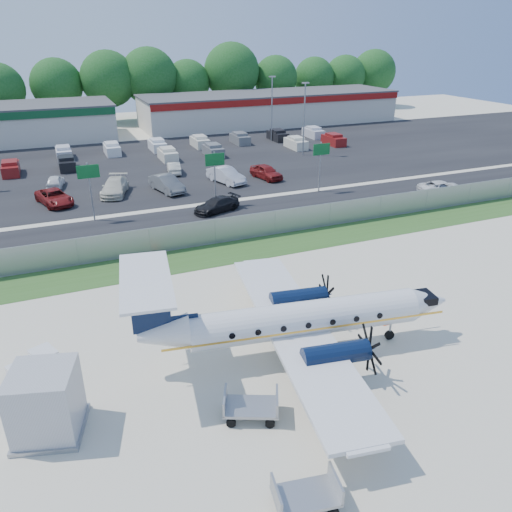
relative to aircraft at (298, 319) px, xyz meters
name	(u,v)px	position (x,y,z in m)	size (l,w,h in m)	color
ground	(299,338)	(0.72, 1.11, -1.97)	(170.00, 170.00, 0.00)	beige
grass_verge	(225,253)	(0.72, 13.11, -1.96)	(170.00, 4.00, 0.02)	#2D561E
access_road	(197,222)	(0.72, 20.11, -1.96)	(170.00, 8.00, 0.02)	black
parking_lot	(148,166)	(0.72, 41.11, -1.96)	(170.00, 32.00, 0.02)	black
perimeter_fence	(215,231)	(0.72, 15.11, -0.97)	(120.00, 0.06, 1.99)	gray
building_east	(270,108)	(26.72, 63.09, 0.66)	(44.40, 12.40, 5.24)	beige
sign_left	(89,180)	(-7.28, 24.01, 1.64)	(1.80, 0.26, 5.00)	gray
sign_mid	(215,167)	(3.72, 24.01, 1.64)	(1.80, 0.26, 5.00)	gray
sign_right	(321,156)	(14.72, 24.01, 1.64)	(1.80, 0.26, 5.00)	gray
light_pole_ne	(304,114)	(20.72, 39.11, 3.26)	(0.90, 0.35, 9.09)	gray
light_pole_se	(272,104)	(20.72, 49.11, 3.26)	(0.90, 0.35, 9.09)	gray
tree_line	(109,122)	(0.72, 75.11, -1.97)	(112.00, 6.00, 14.00)	#164D17
aircraft	(298,319)	(0.00, 0.00, 0.00)	(16.67, 16.37, 5.10)	silver
pushback_tug	(38,365)	(-12.08, 3.07, -1.38)	(2.63, 2.33, 1.22)	silver
baggage_cart_near	(306,495)	(-3.80, -8.13, -1.43)	(2.40, 1.67, 1.16)	gray
baggage_cart_far	(251,406)	(-3.88, -3.35, -1.41)	(2.65, 2.19, 1.20)	gray
service_container	(46,404)	(-11.70, -0.99, -0.60)	(3.25, 3.25, 2.93)	#ABACB2
cone_nose	(385,320)	(5.76, 0.55, -1.73)	(0.35, 0.35, 0.50)	#FF4A08
cone_starboard_wing	(162,256)	(-3.74, 13.87, -1.69)	(0.42, 0.42, 0.60)	#FF4A08
road_car_mid	(217,212)	(3.15, 22.13, -1.97)	(1.80, 4.43, 1.29)	black
road_car_east	(442,195)	(25.50, 18.33, -1.97)	(2.26, 4.90, 1.36)	silver
parked_car_a	(56,204)	(-10.21, 29.96, -1.97)	(2.31, 5.02, 1.39)	maroon
parked_car_b	(116,194)	(-4.53, 31.00, -1.97)	(2.19, 5.39, 1.56)	beige
parked_car_c	(167,191)	(0.48, 29.96, -1.97)	(1.75, 5.02, 1.66)	#595B5E
parked_car_d	(226,183)	(7.07, 30.66, -1.97)	(1.75, 5.01, 1.65)	silver
parked_car_e	(266,179)	(11.69, 30.49, -1.97)	(1.80, 4.47, 1.52)	maroon
parked_car_f	(56,187)	(-9.89, 35.90, -1.97)	(1.51, 3.75, 1.28)	silver
parked_car_g	(174,173)	(2.86, 36.60, -1.97)	(1.37, 3.94, 1.30)	beige
far_parking_rows	(140,157)	(0.72, 46.11, -1.97)	(56.00, 10.00, 1.60)	gray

